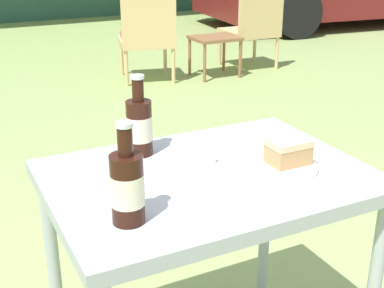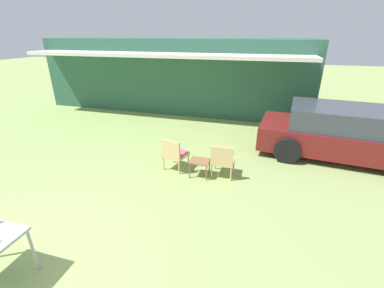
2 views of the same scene
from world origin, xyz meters
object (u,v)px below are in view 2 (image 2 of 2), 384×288
wicker_chair_cushioned (175,153)px  wicker_chair_plain (223,159)px  parked_car (340,133)px  garden_side_table (200,163)px

wicker_chair_cushioned → wicker_chair_plain: same height
parked_car → garden_side_table: size_ratio=9.82×
wicker_chair_cushioned → wicker_chair_plain: (1.19, -0.02, 0.01)m
parked_car → wicker_chair_cushioned: 4.50m
parked_car → wicker_chair_cushioned: (-4.02, -2.01, -0.22)m
garden_side_table → wicker_chair_plain: bearing=12.3°
parked_car → garden_side_table: 3.99m
parked_car → wicker_chair_plain: parked_car is taller
garden_side_table → wicker_chair_cushioned: bearing=168.5°
wicker_chair_cushioned → parked_car: bearing=-140.0°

